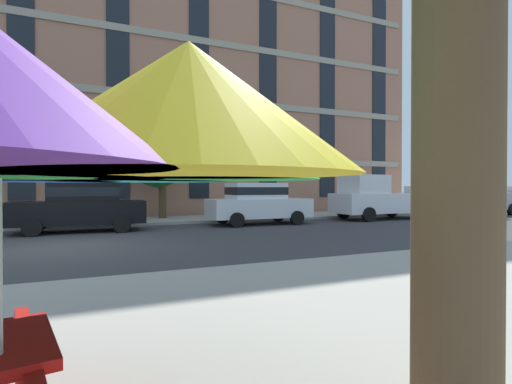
% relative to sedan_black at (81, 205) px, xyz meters
% --- Properties ---
extents(ground_plane, '(120.00, 120.00, 0.00)m').
position_rel_sedan_black_xyz_m(ground_plane, '(-0.49, -3.70, -0.95)').
color(ground_plane, '#38383A').
extents(sidewalk_far, '(56.00, 3.60, 0.12)m').
position_rel_sedan_black_xyz_m(sidewalk_far, '(-0.49, 3.10, -0.89)').
color(sidewalk_far, '#9E998E').
rests_on(sidewalk_far, ground).
extents(apartment_building, '(41.58, 12.08, 16.00)m').
position_rel_sedan_black_xyz_m(apartment_building, '(-0.49, 11.29, 7.05)').
color(apartment_building, '#A87056').
rests_on(apartment_building, ground).
extents(sedan_black, '(4.40, 1.98, 1.78)m').
position_rel_sedan_black_xyz_m(sedan_black, '(0.00, 0.00, 0.00)').
color(sedan_black, black).
rests_on(sedan_black, ground).
extents(sedan_white, '(4.40, 1.98, 1.78)m').
position_rel_sedan_black_xyz_m(sedan_white, '(6.92, 0.00, 0.00)').
color(sedan_white, silver).
rests_on(sedan_white, ground).
extents(pickup_white, '(5.10, 2.12, 2.20)m').
position_rel_sedan_black_xyz_m(pickup_white, '(13.45, 0.00, 0.08)').
color(pickup_white, silver).
rests_on(pickup_white, ground).
extents(pickup_silver, '(5.10, 2.12, 2.20)m').
position_rel_sedan_black_xyz_m(pickup_silver, '(20.59, 0.00, 0.08)').
color(pickup_silver, '#A8AAB2').
rests_on(pickup_silver, ground).
extents(street_tree_middle, '(2.76, 2.76, 4.36)m').
position_rel_sedan_black_xyz_m(street_tree_middle, '(3.36, 3.57, 2.05)').
color(street_tree_middle, '#4C3823').
rests_on(street_tree_middle, ground).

